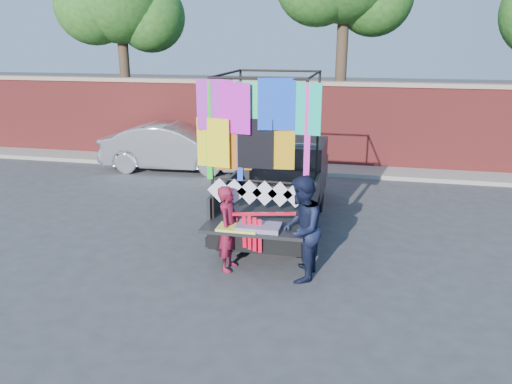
% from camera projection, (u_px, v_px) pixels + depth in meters
% --- Properties ---
extents(ground, '(90.00, 90.00, 0.00)m').
position_uv_depth(ground, '(254.00, 253.00, 9.31)').
color(ground, '#38383A').
rests_on(ground, ground).
extents(brick_wall, '(30.00, 0.45, 2.61)m').
position_uv_depth(brick_wall, '(304.00, 123.00, 15.45)').
color(brick_wall, maroon).
rests_on(brick_wall, ground).
extents(curb, '(30.00, 1.20, 0.12)m').
position_uv_depth(curb, '(300.00, 168.00, 15.17)').
color(curb, gray).
rests_on(curb, ground).
extents(pickup_truck, '(2.05, 5.16, 3.25)m').
position_uv_depth(pickup_truck, '(282.00, 182.00, 10.96)').
color(pickup_truck, black).
rests_on(pickup_truck, ground).
extents(sedan, '(4.39, 1.81, 1.41)m').
position_uv_depth(sedan, '(174.00, 147.00, 15.00)').
color(sedan, silver).
rests_on(sedan, ground).
extents(woman, '(0.39, 0.56, 1.50)m').
position_uv_depth(woman, '(229.00, 228.00, 8.47)').
color(woman, maroon).
rests_on(woman, ground).
extents(man, '(0.70, 0.88, 1.76)m').
position_uv_depth(man, '(301.00, 229.00, 8.07)').
color(man, '#141A32').
rests_on(man, ground).
extents(streamer_bundle, '(1.03, 0.30, 0.72)m').
position_uv_depth(streamer_bundle, '(257.00, 226.00, 8.27)').
color(streamer_bundle, red).
rests_on(streamer_bundle, ground).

